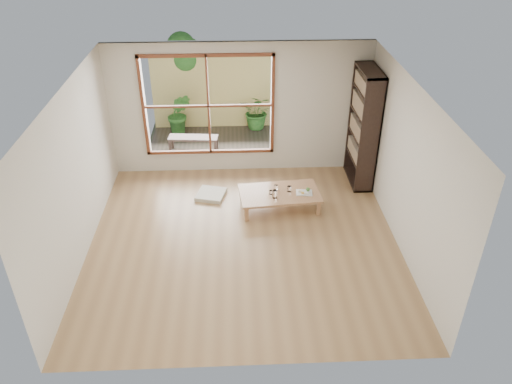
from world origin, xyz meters
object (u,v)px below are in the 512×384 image
low_table (279,194)px  garden_bench (193,139)px  food_tray (305,192)px  bookshelf (364,128)px

low_table → garden_bench: garden_bench is taller
food_tray → garden_bench: size_ratio=0.28×
low_table → bookshelf: (1.64, 0.92, 0.85)m
low_table → food_tray: bearing=-9.4°
low_table → food_tray: 0.45m
bookshelf → garden_bench: 3.67m
garden_bench → bookshelf: bearing=-17.3°
low_table → garden_bench: size_ratio=1.37×
food_tray → garden_bench: (-2.12, 2.31, -0.03)m
bookshelf → food_tray: (-1.19, -0.96, -0.79)m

